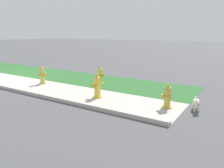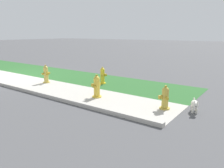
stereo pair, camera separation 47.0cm
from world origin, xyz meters
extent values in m
cube|color=#2D662D|center=(0.00, 2.25, 0.00)|extent=(18.00, 2.63, 0.01)
cylinder|color=yellow|center=(4.94, 1.76, 0.03)|extent=(0.29, 0.29, 0.05)
cylinder|color=yellow|center=(4.94, 1.76, 0.33)|extent=(0.19, 0.19, 0.57)
sphere|color=yellow|center=(4.94, 1.76, 0.62)|extent=(0.20, 0.20, 0.20)
cube|color=#B29323|center=(4.94, 1.76, 0.73)|extent=(0.08, 0.08, 0.06)
cylinder|color=#B29323|center=(4.87, 1.88, 0.40)|extent=(0.12, 0.12, 0.09)
cylinder|color=#B29323|center=(5.02, 1.65, 0.40)|extent=(0.12, 0.12, 0.09)
cylinder|color=#B29323|center=(5.06, 1.84, 0.40)|extent=(0.15, 0.16, 0.12)
cylinder|color=gold|center=(6.09, -0.01, 0.03)|extent=(0.33, 0.33, 0.05)
cylinder|color=gold|center=(6.09, -0.01, 0.35)|extent=(0.21, 0.21, 0.60)
sphere|color=gold|center=(6.09, -0.01, 0.65)|extent=(0.22, 0.22, 0.22)
cube|color=#B29323|center=(6.09, -0.01, 0.78)|extent=(0.06, 0.06, 0.06)
cylinder|color=#B29323|center=(6.11, -0.16, 0.42)|extent=(0.10, 0.10, 0.09)
cylinder|color=#B29323|center=(6.07, 0.14, 0.42)|extent=(0.10, 0.10, 0.09)
cylinder|color=#B29323|center=(5.94, -0.03, 0.42)|extent=(0.11, 0.13, 0.12)
cylinder|color=gold|center=(8.50, 0.23, 0.03)|extent=(0.30, 0.30, 0.05)
cylinder|color=gold|center=(8.50, 0.23, 0.31)|extent=(0.20, 0.20, 0.52)
sphere|color=gold|center=(8.50, 0.23, 0.57)|extent=(0.21, 0.21, 0.21)
cube|color=#B29323|center=(8.50, 0.23, 0.69)|extent=(0.08, 0.08, 0.06)
cylinder|color=#B29323|center=(8.59, 0.13, 0.37)|extent=(0.13, 0.13, 0.09)
cylinder|color=#B29323|center=(8.40, 0.34, 0.37)|extent=(0.13, 0.13, 0.09)
cylinder|color=#B29323|center=(8.39, 0.13, 0.37)|extent=(0.15, 0.16, 0.12)
cylinder|color=gold|center=(2.77, 0.41, 0.03)|extent=(0.30, 0.30, 0.05)
cylinder|color=gold|center=(2.77, 0.41, 0.36)|extent=(0.20, 0.20, 0.62)
sphere|color=gold|center=(2.77, 0.41, 0.67)|extent=(0.21, 0.21, 0.21)
cube|color=#B29323|center=(2.77, 0.41, 0.79)|extent=(0.07, 0.07, 0.06)
cylinder|color=#B29323|center=(2.81, 0.55, 0.43)|extent=(0.11, 0.11, 0.09)
cylinder|color=#B29323|center=(2.74, 0.27, 0.43)|extent=(0.11, 0.11, 0.09)
cylinder|color=#B29323|center=(2.92, 0.38, 0.43)|extent=(0.12, 0.14, 0.12)
ellipsoid|color=silver|center=(9.27, 0.51, 0.24)|extent=(0.33, 0.43, 0.20)
sphere|color=silver|center=(9.36, 0.29, 0.27)|extent=(0.16, 0.16, 0.16)
sphere|color=black|center=(9.39, 0.22, 0.26)|extent=(0.03, 0.03, 0.03)
cone|color=silver|center=(9.40, 0.30, 0.38)|extent=(0.07, 0.07, 0.07)
cone|color=silver|center=(9.32, 0.27, 0.38)|extent=(0.07, 0.07, 0.07)
cylinder|color=silver|center=(9.37, 0.42, 0.07)|extent=(0.06, 0.06, 0.14)
cylinder|color=silver|center=(9.27, 0.38, 0.07)|extent=(0.06, 0.06, 0.14)
cylinder|color=silver|center=(9.28, 0.64, 0.07)|extent=(0.06, 0.06, 0.14)
cylinder|color=silver|center=(9.18, 0.60, 0.07)|extent=(0.06, 0.06, 0.14)
cylinder|color=silver|center=(9.20, 0.71, 0.30)|extent=(0.05, 0.05, 0.11)
camera|label=1|loc=(10.44, -5.93, 2.21)|focal=35.00mm
camera|label=2|loc=(10.82, -5.67, 2.21)|focal=35.00mm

